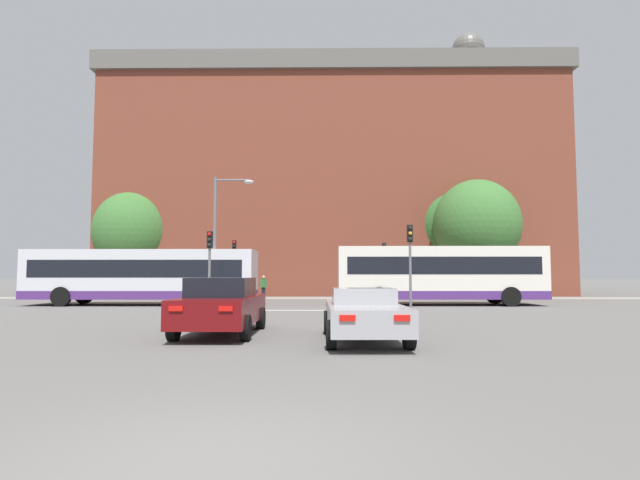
{
  "coord_description": "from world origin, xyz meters",
  "views": [
    {
      "loc": [
        1.0,
        -4.3,
        1.61
      ],
      "look_at": [
        0.69,
        23.2,
        3.53
      ],
      "focal_mm": 28.0,
      "sensor_mm": 36.0,
      "label": 1
    }
  ],
  "objects_px": {
    "bus_crossing_lead": "(439,274)",
    "street_lamp_junction": "(222,226)",
    "traffic_light_near_right": "(410,252)",
    "car_roadster_right": "(364,314)",
    "pedestrian_waiting": "(263,285)",
    "traffic_light_far_left": "(234,259)",
    "bus_crossing_trailing": "(143,276)",
    "traffic_light_near_left": "(210,256)",
    "traffic_light_far_right": "(384,261)",
    "car_saloon_left": "(222,305)"
  },
  "relations": [
    {
      "from": "bus_crossing_lead",
      "to": "street_lamp_junction",
      "type": "relative_size",
      "value": 1.61
    },
    {
      "from": "traffic_light_near_right",
      "to": "street_lamp_junction",
      "type": "distance_m",
      "value": 9.82
    },
    {
      "from": "car_roadster_right",
      "to": "pedestrian_waiting",
      "type": "distance_m",
      "value": 22.64
    },
    {
      "from": "car_roadster_right",
      "to": "traffic_light_far_left",
      "type": "distance_m",
      "value": 23.18
    },
    {
      "from": "bus_crossing_trailing",
      "to": "traffic_light_far_left",
      "type": "xyz_separation_m",
      "value": [
        3.47,
        7.64,
        1.12
      ]
    },
    {
      "from": "traffic_light_near_left",
      "to": "traffic_light_near_right",
      "type": "bearing_deg",
      "value": -3.39
    },
    {
      "from": "bus_crossing_lead",
      "to": "bus_crossing_trailing",
      "type": "height_order",
      "value": "bus_crossing_lead"
    },
    {
      "from": "traffic_light_far_right",
      "to": "street_lamp_junction",
      "type": "height_order",
      "value": "street_lamp_junction"
    },
    {
      "from": "traffic_light_far_left",
      "to": "street_lamp_junction",
      "type": "distance_m",
      "value": 8.58
    },
    {
      "from": "bus_crossing_lead",
      "to": "traffic_light_far_left",
      "type": "distance_m",
      "value": 14.47
    },
    {
      "from": "traffic_light_far_right",
      "to": "traffic_light_near_right",
      "type": "bearing_deg",
      "value": -90.46
    },
    {
      "from": "bus_crossing_trailing",
      "to": "traffic_light_near_left",
      "type": "relative_size",
      "value": 3.25
    },
    {
      "from": "traffic_light_far_left",
      "to": "pedestrian_waiting",
      "type": "distance_m",
      "value": 2.71
    },
    {
      "from": "traffic_light_near_right",
      "to": "pedestrian_waiting",
      "type": "bearing_deg",
      "value": 126.69
    },
    {
      "from": "bus_crossing_trailing",
      "to": "pedestrian_waiting",
      "type": "relative_size",
      "value": 7.68
    },
    {
      "from": "traffic_light_near_left",
      "to": "traffic_light_far_left",
      "type": "xyz_separation_m",
      "value": [
        -0.72,
        10.37,
        0.18
      ]
    },
    {
      "from": "traffic_light_far_left",
      "to": "car_saloon_left",
      "type": "bearing_deg",
      "value": -80.43
    },
    {
      "from": "car_roadster_right",
      "to": "traffic_light_far_left",
      "type": "bearing_deg",
      "value": 107.19
    },
    {
      "from": "bus_crossing_trailing",
      "to": "car_saloon_left",
      "type": "bearing_deg",
      "value": -151.88
    },
    {
      "from": "bus_crossing_trailing",
      "to": "traffic_light_near_right",
      "type": "xyz_separation_m",
      "value": [
        13.73,
        -3.29,
        1.1
      ]
    },
    {
      "from": "bus_crossing_lead",
      "to": "traffic_light_far_right",
      "type": "bearing_deg",
      "value": 15.11
    },
    {
      "from": "car_saloon_left",
      "to": "traffic_light_far_right",
      "type": "height_order",
      "value": "traffic_light_far_right"
    },
    {
      "from": "traffic_light_far_left",
      "to": "street_lamp_junction",
      "type": "xyz_separation_m",
      "value": [
        0.89,
        -8.41,
        1.46
      ]
    },
    {
      "from": "bus_crossing_lead",
      "to": "traffic_light_far_left",
      "type": "xyz_separation_m",
      "value": [
        -12.39,
        7.4,
        1.03
      ]
    },
    {
      "from": "street_lamp_junction",
      "to": "traffic_light_far_right",
      "type": "bearing_deg",
      "value": 42.22
    },
    {
      "from": "traffic_light_far_left",
      "to": "traffic_light_near_right",
      "type": "relative_size",
      "value": 1.01
    },
    {
      "from": "traffic_light_near_left",
      "to": "pedestrian_waiting",
      "type": "height_order",
      "value": "traffic_light_near_left"
    },
    {
      "from": "bus_crossing_lead",
      "to": "pedestrian_waiting",
      "type": "bearing_deg",
      "value": 54.08
    },
    {
      "from": "bus_crossing_lead",
      "to": "traffic_light_far_right",
      "type": "distance_m",
      "value": 7.9
    },
    {
      "from": "bus_crossing_lead",
      "to": "car_roadster_right",
      "type": "bearing_deg",
      "value": 160.46
    },
    {
      "from": "traffic_light_far_right",
      "to": "traffic_light_far_left",
      "type": "height_order",
      "value": "traffic_light_far_left"
    },
    {
      "from": "car_roadster_right",
      "to": "bus_crossing_trailing",
      "type": "xyz_separation_m",
      "value": [
        -10.71,
        14.28,
        0.91
      ]
    },
    {
      "from": "car_roadster_right",
      "to": "traffic_light_far_right",
      "type": "relative_size",
      "value": 1.22
    },
    {
      "from": "car_roadster_right",
      "to": "bus_crossing_trailing",
      "type": "bearing_deg",
      "value": 125.78
    },
    {
      "from": "street_lamp_junction",
      "to": "pedestrian_waiting",
      "type": "xyz_separation_m",
      "value": [
        1.14,
        8.52,
        -3.24
      ]
    },
    {
      "from": "car_roadster_right",
      "to": "street_lamp_junction",
      "type": "height_order",
      "value": "street_lamp_junction"
    },
    {
      "from": "traffic_light_far_left",
      "to": "traffic_light_near_right",
      "type": "height_order",
      "value": "traffic_light_far_left"
    },
    {
      "from": "street_lamp_junction",
      "to": "pedestrian_waiting",
      "type": "relative_size",
      "value": 4.3
    },
    {
      "from": "car_saloon_left",
      "to": "pedestrian_waiting",
      "type": "height_order",
      "value": "pedestrian_waiting"
    },
    {
      "from": "car_roadster_right",
      "to": "bus_crossing_trailing",
      "type": "distance_m",
      "value": 17.87
    },
    {
      "from": "bus_crossing_lead",
      "to": "street_lamp_junction",
      "type": "xyz_separation_m",
      "value": [
        -11.51,
        -1.01,
        2.49
      ]
    },
    {
      "from": "car_roadster_right",
      "to": "pedestrian_waiting",
      "type": "bearing_deg",
      "value": 102.22
    },
    {
      "from": "bus_crossing_trailing",
      "to": "traffic_light_far_right",
      "type": "height_order",
      "value": "traffic_light_far_right"
    },
    {
      "from": "car_roadster_right",
      "to": "street_lamp_junction",
      "type": "xyz_separation_m",
      "value": [
        -6.35,
        13.52,
        3.49
      ]
    },
    {
      "from": "bus_crossing_lead",
      "to": "pedestrian_waiting",
      "type": "relative_size",
      "value": 6.93
    },
    {
      "from": "bus_crossing_lead",
      "to": "traffic_light_near_left",
      "type": "height_order",
      "value": "traffic_light_near_left"
    },
    {
      "from": "bus_crossing_lead",
      "to": "traffic_light_near_right",
      "type": "relative_size",
      "value": 2.75
    },
    {
      "from": "car_saloon_left",
      "to": "pedestrian_waiting",
      "type": "distance_m",
      "value": 20.81
    },
    {
      "from": "street_lamp_junction",
      "to": "traffic_light_near_left",
      "type": "bearing_deg",
      "value": -94.7
    },
    {
      "from": "bus_crossing_trailing",
      "to": "traffic_light_far_right",
      "type": "xyz_separation_m",
      "value": [
        13.82,
        7.82,
        1.02
      ]
    }
  ]
}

